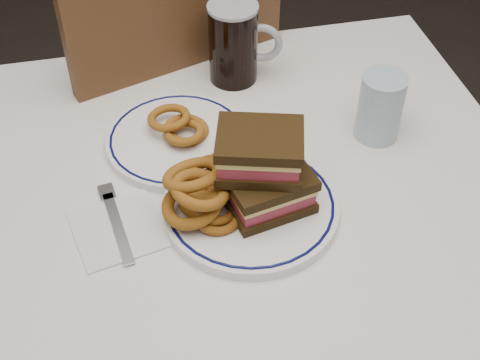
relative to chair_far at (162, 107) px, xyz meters
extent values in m
cube|color=silver|center=(-0.04, -0.47, 0.19)|extent=(1.26, 0.86, 0.03)
cylinder|color=#432615|center=(0.50, -0.13, -0.19)|extent=(0.06, 0.06, 0.71)
cube|color=silver|center=(-0.04, -0.04, 0.10)|extent=(1.26, 0.01, 0.17)
cube|color=#432615|center=(-0.03, 0.08, -0.07)|extent=(0.59, 0.59, 0.04)
cylinder|color=#432615|center=(0.10, 0.33, -0.32)|extent=(0.04, 0.04, 0.45)
cylinder|color=#432615|center=(0.23, -0.05, -0.32)|extent=(0.04, 0.04, 0.45)
cylinder|color=#432615|center=(-0.28, 0.21, -0.32)|extent=(0.04, 0.04, 0.45)
cylinder|color=#432615|center=(-0.15, -0.17, -0.32)|extent=(0.04, 0.04, 0.45)
cube|color=#432615|center=(0.04, -0.12, 0.21)|extent=(0.45, 0.18, 0.51)
cylinder|color=white|center=(0.09, -0.57, 0.21)|extent=(0.29, 0.29, 0.02)
torus|color=#090C47|center=(0.09, -0.57, 0.22)|extent=(0.27, 0.27, 0.01)
cube|color=black|center=(0.11, -0.57, 0.23)|extent=(0.15, 0.13, 0.02)
cube|color=#AA313D|center=(0.11, -0.57, 0.25)|extent=(0.14, 0.12, 0.02)
cube|color=#EBD169|center=(0.11, -0.57, 0.27)|extent=(0.14, 0.12, 0.01)
cube|color=black|center=(0.11, -0.57, 0.28)|extent=(0.15, 0.13, 0.02)
cube|color=black|center=(0.10, -0.56, 0.30)|extent=(0.16, 0.14, 0.02)
cube|color=#AA313D|center=(0.10, -0.56, 0.32)|extent=(0.14, 0.13, 0.02)
cube|color=#EBD169|center=(0.10, -0.56, 0.33)|extent=(0.15, 0.13, 0.01)
cube|color=black|center=(0.10, -0.56, 0.35)|extent=(0.16, 0.14, 0.02)
torus|color=#6B340E|center=(0.01, -0.57, 0.23)|extent=(0.10, 0.10, 0.06)
torus|color=#6B340E|center=(0.02, -0.59, 0.24)|extent=(0.09, 0.09, 0.06)
torus|color=#6B340E|center=(-0.01, -0.57, 0.25)|extent=(0.10, 0.10, 0.05)
torus|color=#6B340E|center=(0.02, -0.55, 0.26)|extent=(0.09, 0.08, 0.04)
torus|color=#6B340E|center=(0.02, -0.54, 0.27)|extent=(0.09, 0.09, 0.06)
torus|color=#6B340E|center=(0.00, -0.58, 0.28)|extent=(0.10, 0.09, 0.04)
torus|color=#6B340E|center=(0.00, -0.55, 0.29)|extent=(0.11, 0.10, 0.06)
cylinder|color=silver|center=(0.07, -0.49, 0.24)|extent=(0.05, 0.05, 0.03)
cylinder|color=#97020C|center=(0.07, -0.49, 0.25)|extent=(0.04, 0.04, 0.01)
cylinder|color=black|center=(0.14, -0.19, 0.28)|extent=(0.10, 0.10, 0.16)
cylinder|color=#9A9EA8|center=(0.14, -0.19, 0.36)|extent=(0.10, 0.10, 0.01)
torus|color=#9A9EA8|center=(0.19, -0.21, 0.29)|extent=(0.08, 0.04, 0.08)
cylinder|color=#9CB7CA|center=(0.36, -0.43, 0.27)|extent=(0.08, 0.08, 0.13)
cylinder|color=white|center=(-0.01, -0.37, 0.21)|extent=(0.26, 0.26, 0.02)
torus|color=#090C47|center=(-0.01, -0.37, 0.22)|extent=(0.25, 0.25, 0.00)
torus|color=#6B340E|center=(0.01, -0.36, 0.23)|extent=(0.08, 0.08, 0.02)
torus|color=#6B340E|center=(0.01, -0.38, 0.24)|extent=(0.07, 0.07, 0.02)
torus|color=#6B340E|center=(-0.02, -0.35, 0.25)|extent=(0.08, 0.08, 0.03)
cube|color=silver|center=(-0.13, -0.56, 0.20)|extent=(0.16, 0.16, 0.00)
cube|color=silver|center=(-0.13, -0.56, 0.21)|extent=(0.04, 0.16, 0.00)
cube|color=silver|center=(-0.14, -0.47, 0.21)|extent=(0.03, 0.04, 0.00)
camera|label=1|loc=(-0.10, -1.29, 1.01)|focal=50.00mm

